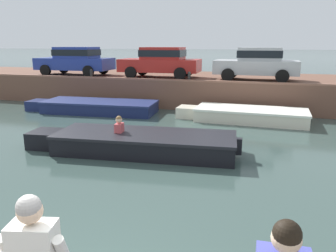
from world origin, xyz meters
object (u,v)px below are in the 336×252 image
object	(u,v)px
boat_moored_central_cream	(245,115)
car_left_inner_red	(161,61)
boat_moored_west_navy	(95,107)
car_leftmost_blue	(76,60)
car_centre_silver	(257,62)
mooring_bollard_mid	(189,76)
motorboat_passing	(136,143)
mooring_bollard_west	(91,73)

from	to	relation	value
boat_moored_central_cream	car_left_inner_red	world-z (taller)	car_left_inner_red
car_left_inner_red	boat_moored_central_cream	bearing A→B (deg)	-33.33
boat_moored_west_navy	car_leftmost_blue	size ratio (longest dim) A/B	1.47
car_centre_silver	mooring_bollard_mid	size ratio (longest dim) A/B	8.75
boat_moored_central_cream	motorboat_passing	size ratio (longest dim) A/B	0.84
car_leftmost_blue	car_left_inner_red	world-z (taller)	same
boat_moored_west_navy	car_centre_silver	bearing A→B (deg)	24.20
boat_moored_west_navy	motorboat_passing	bearing A→B (deg)	-50.22
car_centre_silver	mooring_bollard_mid	xyz separation A→B (m)	(-3.01, -1.31, -0.61)
mooring_bollard_mid	motorboat_passing	bearing A→B (deg)	-90.01
motorboat_passing	car_leftmost_blue	size ratio (longest dim) A/B	1.48
car_leftmost_blue	car_left_inner_red	bearing A→B (deg)	0.01
boat_moored_central_cream	mooring_bollard_west	world-z (taller)	mooring_bollard_west
car_left_inner_red	car_centre_silver	distance (m)	4.82
motorboat_passing	car_leftmost_blue	world-z (taller)	car_leftmost_blue
boat_moored_west_navy	mooring_bollard_mid	xyz separation A→B (m)	(4.01, 1.85, 1.34)
mooring_bollard_west	mooring_bollard_mid	distance (m)	5.14
boat_moored_west_navy	boat_moored_central_cream	distance (m)	6.76
car_left_inner_red	mooring_bollard_west	xyz separation A→B (m)	(-3.34, -1.31, -0.61)
motorboat_passing	car_centre_silver	bearing A→B (deg)	69.28
car_leftmost_blue	car_centre_silver	xyz separation A→B (m)	(9.85, -0.00, -0.00)
mooring_bollard_west	boat_moored_west_navy	bearing A→B (deg)	-58.43
boat_moored_central_cream	motorboat_passing	xyz separation A→B (m)	(-2.75, -4.98, 0.02)
motorboat_passing	car_leftmost_blue	bearing A→B (deg)	130.62
boat_moored_central_cream	car_centre_silver	world-z (taller)	car_centre_silver
mooring_bollard_mid	boat_moored_central_cream	bearing A→B (deg)	-31.50
boat_moored_west_navy	car_centre_silver	distance (m)	7.94
mooring_bollard_west	motorboat_passing	bearing A→B (deg)	-52.32
boat_moored_west_navy	car_leftmost_blue	bearing A→B (deg)	131.86
boat_moored_central_cream	mooring_bollard_mid	size ratio (longest dim) A/B	11.88
mooring_bollard_mid	car_leftmost_blue	bearing A→B (deg)	169.16
boat_moored_central_cream	car_leftmost_blue	xyz separation A→B (m)	(-9.58, 2.99, 1.95)
boat_moored_central_cream	car_leftmost_blue	world-z (taller)	car_leftmost_blue
boat_moored_central_cream	mooring_bollard_mid	distance (m)	3.49
motorboat_passing	car_leftmost_blue	distance (m)	10.67
car_leftmost_blue	mooring_bollard_west	distance (m)	2.22
boat_moored_west_navy	car_leftmost_blue	world-z (taller)	car_leftmost_blue
motorboat_passing	car_centre_silver	xyz separation A→B (m)	(3.01, 7.97, 1.92)
motorboat_passing	car_left_inner_red	world-z (taller)	car_left_inner_red
car_leftmost_blue	mooring_bollard_mid	xyz separation A→B (m)	(6.84, -1.31, -0.61)
boat_moored_west_navy	motorboat_passing	xyz separation A→B (m)	(4.01, -4.81, 0.02)
car_left_inner_red	mooring_bollard_mid	bearing A→B (deg)	-35.98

